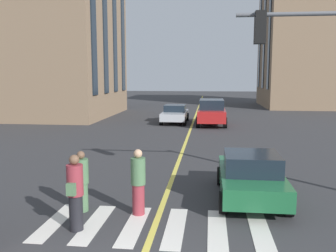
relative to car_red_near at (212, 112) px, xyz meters
The scene contains 10 objects.
lane_centre_line 2.55m from the car_red_near, 143.37° to the left, with size 80.00×0.16×0.01m.
crosswalk_marking 18.54m from the car_red_near, behind, with size 2.40×5.45×0.01m.
car_red_near is the anchor object (origin of this frame).
car_green_mid 16.20m from the car_red_near, behind, with size 3.90×1.89×1.40m.
car_silver_oncoming 2.98m from the car_red_near, 70.38° to the left, with size 4.40×1.95×1.37m.
pedestrian_near 17.84m from the car_red_near, behind, with size 0.38×0.38×1.74m.
pedestrian_companion 19.15m from the car_red_near, behind, with size 0.50×0.38×1.82m.
pedestrian_far 18.01m from the car_red_near, 168.80° to the left, with size 0.38×0.38×1.64m.
building_left_near 16.28m from the car_red_near, 70.42° to the left, with size 12.37×10.32×15.22m.
building_right_near 21.91m from the car_red_near, 32.61° to the right, with size 11.43×10.44×15.26m.
Camera 1 is at (-4.80, -1.28, 3.61)m, focal length 38.83 mm.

